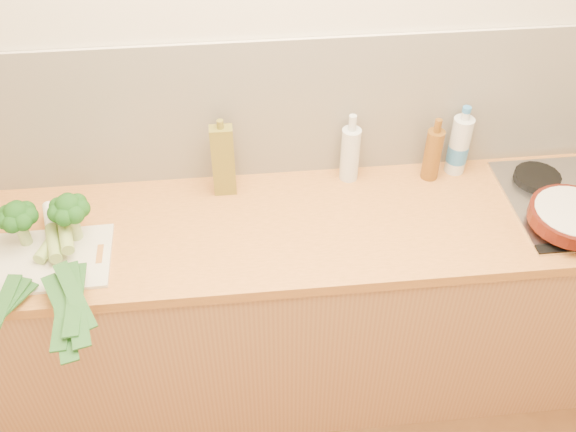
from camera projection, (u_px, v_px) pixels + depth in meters
The scene contains 13 objects.
room_shell at pixel (299, 110), 2.26m from camera, with size 3.50×3.50×3.50m.
counter at pixel (305, 305), 2.53m from camera, with size 3.20×0.62×0.90m.
chopping_board at pixel (50, 260), 2.08m from camera, with size 0.39×0.29×0.01m, color beige.
broccoli_left at pixel (17, 217), 2.06m from camera, with size 0.13×0.13×0.17m.
broccoli_right at pixel (69, 210), 2.07m from camera, with size 0.13×0.14×0.18m.
leek_front at pixel (40, 257), 2.05m from camera, with size 0.29×0.68×0.04m.
leek_mid at pixel (56, 258), 2.02m from camera, with size 0.22×0.68×0.04m.
leek_back at pixel (69, 257), 2.00m from camera, with size 0.20×0.60×0.04m.
skillet at pixel (574, 216), 2.15m from camera, with size 0.41×0.29×0.05m.
oil_tin at pixel (223, 160), 2.26m from camera, with size 0.08×0.05×0.31m.
glass_bottle at pixel (350, 153), 2.34m from camera, with size 0.07×0.07×0.27m.
amber_bottle at pixel (433, 154), 2.34m from camera, with size 0.06×0.06×0.25m.
water_bottle at pixel (459, 147), 2.37m from camera, with size 0.08×0.08×0.26m.
Camera 1 is at (-0.24, -0.43, 2.40)m, focal length 40.00 mm.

